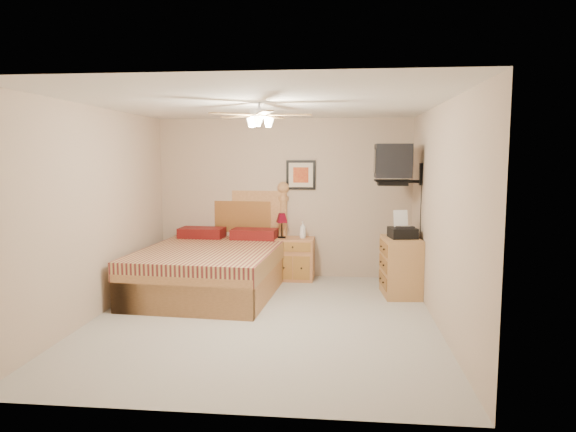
# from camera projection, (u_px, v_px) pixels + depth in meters

# --- Properties ---
(floor) EXTENTS (4.50, 4.50, 0.00)m
(floor) POSITION_uv_depth(u_px,v_px,m) (263.00, 319.00, 6.06)
(floor) COLOR #A39E93
(floor) RESTS_ON ground
(ceiling) EXTENTS (4.00, 4.50, 0.04)m
(ceiling) POSITION_uv_depth(u_px,v_px,m) (262.00, 104.00, 5.77)
(ceiling) COLOR white
(ceiling) RESTS_ON ground
(wall_back) EXTENTS (4.00, 0.04, 2.50)m
(wall_back) POSITION_uv_depth(u_px,v_px,m) (284.00, 198.00, 8.13)
(wall_back) COLOR tan
(wall_back) RESTS_ON ground
(wall_front) EXTENTS (4.00, 0.04, 2.50)m
(wall_front) POSITION_uv_depth(u_px,v_px,m) (216.00, 249.00, 3.69)
(wall_front) COLOR tan
(wall_front) RESTS_ON ground
(wall_left) EXTENTS (0.04, 4.50, 2.50)m
(wall_left) POSITION_uv_depth(u_px,v_px,m) (97.00, 212.00, 6.11)
(wall_left) COLOR tan
(wall_left) RESTS_ON ground
(wall_right) EXTENTS (0.04, 4.50, 2.50)m
(wall_right) POSITION_uv_depth(u_px,v_px,m) (440.00, 216.00, 5.71)
(wall_right) COLOR tan
(wall_right) RESTS_ON ground
(bed) EXTENTS (1.94, 2.46, 1.52)m
(bed) POSITION_uv_depth(u_px,v_px,m) (210.00, 239.00, 7.17)
(bed) COLOR #A56E41
(bed) RESTS_ON ground
(nightstand) EXTENTS (0.61, 0.46, 0.65)m
(nightstand) POSITION_uv_depth(u_px,v_px,m) (294.00, 259.00, 7.98)
(nightstand) COLOR #C57A4B
(nightstand) RESTS_ON ground
(table_lamp) EXTENTS (0.28, 0.28, 0.38)m
(table_lamp) POSITION_uv_depth(u_px,v_px,m) (282.00, 225.00, 7.95)
(table_lamp) COLOR #570110
(table_lamp) RESTS_ON nightstand
(lotion_bottle) EXTENTS (0.12, 0.12, 0.26)m
(lotion_bottle) POSITION_uv_depth(u_px,v_px,m) (303.00, 230.00, 7.93)
(lotion_bottle) COLOR white
(lotion_bottle) RESTS_ON nightstand
(framed_picture) EXTENTS (0.46, 0.04, 0.46)m
(framed_picture) POSITION_uv_depth(u_px,v_px,m) (301.00, 175.00, 8.04)
(framed_picture) COLOR black
(framed_picture) RESTS_ON wall_back
(dresser) EXTENTS (0.53, 0.72, 0.81)m
(dresser) POSITION_uv_depth(u_px,v_px,m) (401.00, 267.00, 7.05)
(dresser) COLOR #A97E40
(dresser) RESTS_ON ground
(fax_machine) EXTENTS (0.41, 0.43, 0.37)m
(fax_machine) POSITION_uv_depth(u_px,v_px,m) (403.00, 224.00, 6.96)
(fax_machine) COLOR black
(fax_machine) RESTS_ON dresser
(magazine_lower) EXTENTS (0.20, 0.25, 0.02)m
(magazine_lower) POSITION_uv_depth(u_px,v_px,m) (396.00, 234.00, 7.26)
(magazine_lower) COLOR beige
(magazine_lower) RESTS_ON dresser
(magazine_upper) EXTENTS (0.24, 0.30, 0.02)m
(magazine_upper) POSITION_uv_depth(u_px,v_px,m) (395.00, 232.00, 7.28)
(magazine_upper) COLOR gray
(magazine_upper) RESTS_ON magazine_lower
(wall_tv) EXTENTS (0.56, 0.46, 0.58)m
(wall_tv) POSITION_uv_depth(u_px,v_px,m) (404.00, 164.00, 6.99)
(wall_tv) COLOR black
(wall_tv) RESTS_ON wall_right
(ceiling_fan) EXTENTS (1.14, 1.14, 0.28)m
(ceiling_fan) POSITION_uv_depth(u_px,v_px,m) (259.00, 115.00, 5.58)
(ceiling_fan) COLOR white
(ceiling_fan) RESTS_ON ceiling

